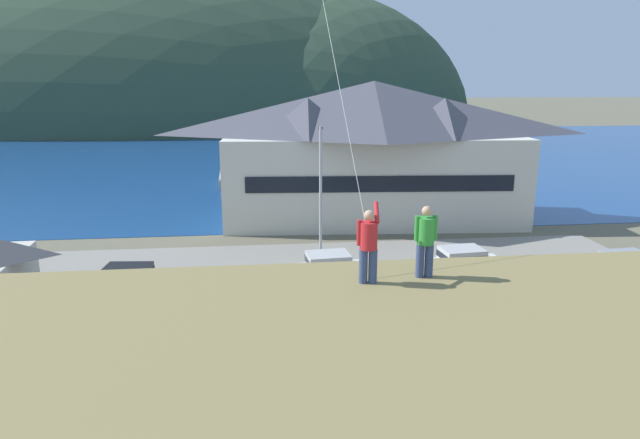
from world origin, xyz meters
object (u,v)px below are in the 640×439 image
wharf_dock (264,186)px  parked_car_corner_spot (407,311)px  storage_shed_waterside (328,186)px  person_kite_flyer (368,244)px  moored_boat_wharfside (230,177)px  parked_car_lone_by_shed (330,270)px  parked_car_mid_row_near (463,264)px  person_companion (425,239)px  parked_car_front_row_silver (563,309)px  parking_light_pole (321,188)px  parked_car_front_row_end (130,284)px  parked_car_mid_row_center (623,269)px  moored_boat_outer_mooring (301,182)px  harbor_lodge (373,148)px

wharf_dock → parked_car_corner_spot: parked_car_corner_spot is taller
storage_shed_waterside → person_kite_flyer: size_ratio=2.96×
moored_boat_wharfside → parked_car_lone_by_shed: bearing=-78.1°
parked_car_corner_spot → parked_car_mid_row_near: (4.49, 5.62, 0.00)m
person_companion → wharf_dock: bearing=94.6°
storage_shed_waterside → person_companion: person_companion is taller
parked_car_front_row_silver → parked_car_lone_by_shed: same height
wharf_dock → parked_car_mid_row_near: 28.91m
parking_light_pole → person_companion: 17.90m
moored_boat_wharfside → person_kite_flyer: (5.36, -44.80, 6.04)m
parked_car_front_row_end → parked_car_mid_row_near: (16.62, 1.12, 0.00)m
parked_car_mid_row_center → parked_car_lone_by_shed: (-14.78, 1.58, 0.00)m
parked_car_lone_by_shed → parking_light_pole: size_ratio=0.55×
parked_car_front_row_silver → parking_light_pole: parking_light_pole is taller
parked_car_front_row_end → parking_light_pole: bearing=25.3°
storage_shed_waterside → parked_car_corner_spot: 20.69m
moored_boat_outer_mooring → person_companion: size_ratio=4.27×
harbor_lodge → parking_light_pole: size_ratio=2.97×
harbor_lodge → parked_car_corner_spot: bearing=-97.2°
moored_boat_outer_mooring → parked_car_lone_by_shed: (-0.56, -26.76, 0.34)m
harbor_lodge → storage_shed_waterside: 4.48m
harbor_lodge → person_companion: harbor_lodge is taller
person_companion → parked_car_lone_by_shed: bearing=91.7°
moored_boat_wharfside → parked_car_mid_row_near: (13.37, -30.17, 0.34)m
moored_boat_wharfside → parked_car_front_row_silver: (15.40, -36.38, 0.34)m
parked_car_mid_row_near → wharf_dock: bearing=110.2°
harbor_lodge → parked_car_mid_row_center: bearing=-58.2°
parked_car_lone_by_shed → person_companion: bearing=-88.3°
person_kite_flyer → person_companion: 1.44m
wharf_dock → parked_car_mid_row_near: (9.97, -27.13, 0.71)m
moored_boat_wharfside → parked_car_corner_spot: bearing=-76.1°
wharf_dock → parked_car_corner_spot: 33.22m
wharf_dock → moored_boat_outer_mooring: bearing=-8.2°
person_kite_flyer → harbor_lodge: bearing=78.1°
harbor_lodge → moored_boat_outer_mooring: bearing=109.5°
parked_car_front_row_end → parked_car_front_row_silver: (18.65, -5.09, 0.00)m
storage_shed_waterside → parked_car_corner_spot: bearing=-88.0°
person_kite_flyer → wharf_dock: bearing=92.7°
parked_car_front_row_silver → parked_car_mid_row_near: size_ratio=1.00×
parked_car_front_row_silver → parked_car_mid_row_near: bearing=108.1°
parked_car_mid_row_near → parking_light_pole: parking_light_pole is taller
parked_car_mid_row_center → person_companion: (-14.37, -12.68, 5.68)m
moored_boat_wharfside → parked_car_mid_row_near: moored_boat_wharfside is taller
parked_car_front_row_silver → parked_car_corner_spot: bearing=174.8°
parked_car_mid_row_near → person_kite_flyer: 17.63m
moored_boat_outer_mooring → person_kite_flyer: bearing=-92.2°
parked_car_corner_spot → parking_light_pole: 10.00m
storage_shed_waterside → parked_car_front_row_silver: 22.47m
storage_shed_waterside → moored_boat_wharfside: bearing=118.3°
wharf_dock → parked_car_front_row_silver: 35.45m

